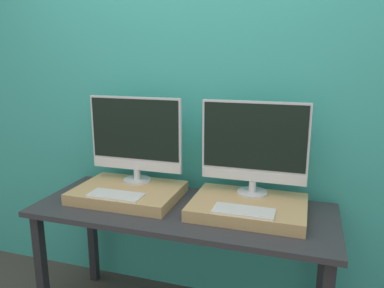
% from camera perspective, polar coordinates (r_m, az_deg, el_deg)
% --- Properties ---
extents(wall_back, '(8.00, 0.04, 2.60)m').
position_cam_1_polar(wall_back, '(2.31, 1.68, 6.67)').
color(wall_back, teal).
rests_on(wall_back, ground_plane).
extents(workbench, '(1.64, 0.64, 0.75)m').
position_cam_1_polar(workbench, '(2.12, -1.41, -11.79)').
color(workbench, '#2D2D33').
rests_on(workbench, ground_plane).
extents(wooden_riser_left, '(0.60, 0.44, 0.06)m').
position_cam_1_polar(wooden_riser_left, '(2.24, -9.70, -7.31)').
color(wooden_riser_left, tan).
rests_on(wooden_riser_left, workbench).
extents(monitor_left, '(0.58, 0.17, 0.52)m').
position_cam_1_polar(monitor_left, '(2.26, -8.59, 1.12)').
color(monitor_left, silver).
rests_on(monitor_left, wooden_riser_left).
extents(keyboard_left, '(0.30, 0.13, 0.01)m').
position_cam_1_polar(keyboard_left, '(2.11, -11.56, -7.61)').
color(keyboard_left, silver).
rests_on(keyboard_left, wooden_riser_left).
extents(wooden_riser_right, '(0.60, 0.44, 0.06)m').
position_cam_1_polar(wooden_riser_right, '(2.04, 8.58, -9.47)').
color(wooden_riser_right, tan).
rests_on(wooden_riser_right, workbench).
extents(monitor_right, '(0.58, 0.17, 0.52)m').
position_cam_1_polar(monitor_right, '(2.06, 9.43, -0.15)').
color(monitor_right, silver).
rests_on(monitor_right, wooden_riser_right).
extents(keyboard_right, '(0.30, 0.13, 0.01)m').
position_cam_1_polar(keyboard_right, '(1.89, 7.89, -10.04)').
color(keyboard_right, silver).
rests_on(keyboard_right, wooden_riser_right).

